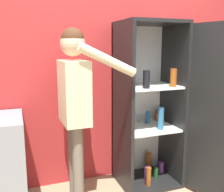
% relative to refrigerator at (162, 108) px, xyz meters
% --- Properties ---
extents(wall_back, '(7.00, 0.06, 2.55)m').
position_rel_refrigerator_xyz_m(wall_back, '(-0.38, 0.44, 0.37)').
color(wall_back, '#B72D2D').
rests_on(wall_back, ground_plane).
extents(refrigerator, '(0.91, 1.21, 1.84)m').
position_rel_refrigerator_xyz_m(refrigerator, '(0.00, 0.00, 0.00)').
color(refrigerator, black).
rests_on(refrigerator, ground_plane).
extents(person, '(0.66, 0.56, 1.75)m').
position_rel_refrigerator_xyz_m(person, '(-0.98, -0.04, 0.22)').
color(person, '#726656').
rests_on(person, ground_plane).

